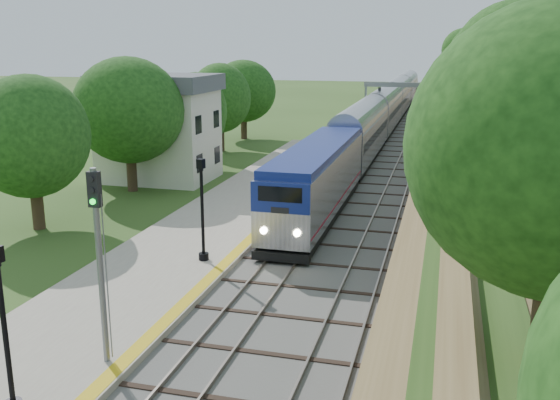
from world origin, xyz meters
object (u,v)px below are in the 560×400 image
(signal_farside, at_px, (424,163))
(station_building, at_px, (159,127))
(lamppost_far, at_px, (202,216))
(signal_platform, at_px, (99,246))
(lamppost_mid, at_px, (6,341))
(signal_gantry, at_px, (403,96))
(train, at_px, (384,114))

(signal_farside, bearing_deg, station_building, 151.39)
(lamppost_far, relative_size, signal_farside, 0.71)
(signal_platform, bearing_deg, station_building, 112.19)
(lamppost_mid, relative_size, signal_platform, 0.76)
(signal_platform, xyz_separation_m, signal_farside, (9.10, 16.19, 0.03))
(signal_platform, height_order, signal_farside, signal_farside)
(signal_farside, bearing_deg, lamppost_far, -146.48)
(station_building, distance_m, signal_farside, 23.01)
(lamppost_far, bearing_deg, station_building, 121.12)
(signal_gantry, bearing_deg, signal_platform, -95.87)
(lamppost_far, bearing_deg, lamppost_mid, -91.93)
(signal_gantry, xyz_separation_m, signal_farside, (3.73, -36.01, -0.53))
(station_building, xyz_separation_m, lamppost_far, (10.52, -17.43, -1.56))
(lamppost_far, distance_m, signal_platform, 9.95)
(lamppost_mid, distance_m, signal_platform, 3.80)
(train, distance_m, signal_farside, 41.85)
(station_building, bearing_deg, train, 65.22)
(lamppost_mid, bearing_deg, station_building, 108.33)
(signal_gantry, bearing_deg, lamppost_far, -97.98)
(train, bearing_deg, signal_gantry, -65.11)
(station_building, height_order, lamppost_mid, station_building)
(lamppost_far, height_order, signal_platform, signal_platform)
(station_building, relative_size, train, 0.09)
(signal_gantry, bearing_deg, train, 114.89)
(train, bearing_deg, station_building, -114.78)
(signal_gantry, height_order, signal_farside, signal_farside)
(lamppost_mid, bearing_deg, lamppost_far, 88.07)
(lamppost_mid, relative_size, lamppost_far, 1.00)
(signal_platform, bearing_deg, lamppost_mid, -107.48)
(station_building, height_order, lamppost_far, station_building)
(train, relative_size, lamppost_far, 19.84)
(station_building, distance_m, signal_gantry, 29.94)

